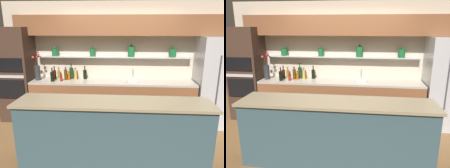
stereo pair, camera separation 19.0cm
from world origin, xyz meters
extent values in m
plane|color=brown|center=(0.00, 0.00, 0.00)|extent=(12.00, 12.00, 0.00)
cube|color=beige|center=(0.00, 1.60, 1.30)|extent=(5.20, 0.10, 2.60)
cube|color=#B7B7BC|center=(-0.13, 1.46, 1.41)|extent=(3.42, 0.18, 0.02)
cylinder|color=#19602D|center=(-1.43, 1.45, 1.50)|extent=(0.14, 0.14, 0.16)
sphere|color=#19602D|center=(-1.43, 1.45, 1.60)|extent=(0.05, 0.05, 0.05)
cylinder|color=#19602D|center=(-0.58, 1.45, 1.51)|extent=(0.12, 0.12, 0.17)
sphere|color=#19602D|center=(-0.58, 1.45, 1.61)|extent=(0.04, 0.04, 0.04)
cylinder|color=#19602D|center=(0.28, 1.45, 1.53)|extent=(0.15, 0.15, 0.22)
sphere|color=#19602D|center=(0.28, 1.45, 1.66)|extent=(0.05, 0.05, 0.05)
cylinder|color=#19602D|center=(1.18, 1.45, 1.51)|extent=(0.15, 0.15, 0.18)
sphere|color=#19602D|center=(1.18, 1.45, 1.62)|extent=(0.05, 0.05, 0.05)
cube|color=brown|center=(0.00, 1.38, 2.09)|extent=(4.42, 0.34, 0.42)
cube|color=brown|center=(-0.13, 1.24, 0.44)|extent=(3.52, 0.62, 0.88)
cube|color=#ADA393|center=(-0.13, 1.24, 0.90)|extent=(3.52, 0.62, 0.04)
cube|color=#334C56|center=(0.00, -0.36, 0.49)|extent=(2.82, 0.55, 0.98)
cube|color=gray|center=(0.00, -0.36, 1.00)|extent=(2.88, 0.61, 0.04)
cube|color=#B7B7BC|center=(2.13, 1.20, 0.94)|extent=(0.95, 0.70, 1.88)
cylinder|color=#4C4C51|center=(1.96, 0.83, 1.03)|extent=(0.02, 0.02, 1.03)
cube|color=#3D281E|center=(-2.25, 1.24, 1.03)|extent=(0.70, 0.62, 2.06)
cube|color=black|center=(-2.25, 0.92, 0.78)|extent=(0.58, 0.02, 0.40)
cube|color=black|center=(-2.25, 0.92, 1.30)|extent=(0.58, 0.02, 0.28)
cube|color=#B7B7BC|center=(-2.25, 0.92, 1.05)|extent=(0.61, 0.02, 0.06)
cylinder|color=#2D2D33|center=(-1.76, 1.20, 1.08)|extent=(0.12, 0.12, 0.32)
cylinder|color=#4C3319|center=(-1.75, 1.21, 1.35)|extent=(0.02, 0.02, 0.24)
sphere|color=red|center=(-1.73, 1.23, 1.47)|extent=(0.04, 0.04, 0.04)
cylinder|color=#4C3319|center=(-1.79, 1.19, 1.33)|extent=(0.01, 0.04, 0.18)
sphere|color=red|center=(-1.83, 1.18, 1.42)|extent=(0.06, 0.06, 0.06)
cylinder|color=#4C3319|center=(-1.76, 1.22, 1.34)|extent=(0.05, 0.03, 0.21)
sphere|color=red|center=(-1.74, 1.25, 1.44)|extent=(0.05, 0.05, 0.05)
cylinder|color=#4C3319|center=(-1.75, 1.18, 1.35)|extent=(0.03, 0.04, 0.23)
sphere|color=red|center=(-1.71, 1.16, 1.47)|extent=(0.05, 0.05, 0.05)
cylinder|color=#4C3319|center=(-1.76, 1.21, 1.38)|extent=(0.08, 0.03, 0.28)
sphere|color=red|center=(-1.75, 1.25, 1.53)|extent=(0.04, 0.04, 0.04)
cylinder|color=#B7B7BC|center=(0.33, 1.24, 0.93)|extent=(0.30, 0.30, 0.02)
cylinder|color=#B7B7BC|center=(0.33, 1.35, 1.05)|extent=(0.02, 0.02, 0.22)
cylinder|color=#B7B7BC|center=(0.33, 1.29, 1.16)|extent=(0.02, 0.12, 0.02)
cylinder|color=tan|center=(-0.94, 1.29, 1.02)|extent=(0.07, 0.07, 0.20)
cylinder|color=tan|center=(-0.94, 1.29, 1.14)|extent=(0.03, 0.03, 0.04)
cylinder|color=black|center=(-0.94, 1.29, 1.17)|extent=(0.03, 0.03, 0.01)
cylinder|color=olive|center=(-1.36, 1.42, 1.01)|extent=(0.07, 0.07, 0.17)
cylinder|color=olive|center=(-1.36, 1.42, 1.12)|extent=(0.03, 0.03, 0.05)
cylinder|color=black|center=(-1.36, 1.42, 1.15)|extent=(0.03, 0.03, 0.01)
cylinder|color=black|center=(-1.40, 1.10, 1.02)|extent=(0.08, 0.08, 0.20)
cylinder|color=black|center=(-1.40, 1.10, 1.16)|extent=(0.02, 0.02, 0.08)
cylinder|color=black|center=(-1.40, 1.10, 1.21)|extent=(0.03, 0.03, 0.01)
cylinder|color=#9E4C0A|center=(-1.08, 1.25, 0.99)|extent=(0.06, 0.06, 0.14)
cylinder|color=#9E4C0A|center=(-1.08, 1.25, 1.08)|extent=(0.03, 0.03, 0.04)
cylinder|color=black|center=(-1.08, 1.25, 1.10)|extent=(0.03, 0.03, 0.01)
cylinder|color=#380C0C|center=(-1.42, 1.31, 1.02)|extent=(0.07, 0.07, 0.20)
cylinder|color=#380C0C|center=(-1.42, 1.31, 1.16)|extent=(0.02, 0.02, 0.08)
cylinder|color=black|center=(-1.42, 1.31, 1.20)|extent=(0.03, 0.03, 0.01)
cylinder|color=black|center=(-0.75, 1.37, 1.02)|extent=(0.08, 0.08, 0.20)
cylinder|color=black|center=(-0.75, 1.37, 1.16)|extent=(0.02, 0.02, 0.08)
cylinder|color=black|center=(-0.75, 1.37, 1.21)|extent=(0.03, 0.03, 0.01)
cylinder|color=#9E4C0A|center=(-0.92, 1.36, 0.99)|extent=(0.05, 0.05, 0.14)
cylinder|color=#9E4C0A|center=(-0.92, 1.36, 1.08)|extent=(0.03, 0.03, 0.04)
cylinder|color=black|center=(-0.92, 1.36, 1.10)|extent=(0.03, 0.03, 0.01)
cylinder|color=#4C2D0C|center=(-1.15, 1.27, 1.03)|extent=(0.08, 0.08, 0.22)
cylinder|color=#4C2D0C|center=(-1.15, 1.27, 1.16)|extent=(0.03, 0.03, 0.04)
cylinder|color=black|center=(-1.15, 1.27, 1.19)|extent=(0.03, 0.03, 0.01)
cylinder|color=maroon|center=(-1.22, 1.13, 0.99)|extent=(0.06, 0.06, 0.13)
cylinder|color=maroon|center=(-1.22, 1.13, 1.07)|extent=(0.03, 0.03, 0.04)
cylinder|color=black|center=(-1.22, 1.13, 1.09)|extent=(0.03, 0.03, 0.01)
cylinder|color=#193814|center=(-1.06, 1.38, 1.04)|extent=(0.09, 0.09, 0.25)
cylinder|color=#193814|center=(-1.06, 1.38, 1.21)|extent=(0.02, 0.02, 0.08)
cylinder|color=black|center=(-1.06, 1.38, 1.25)|extent=(0.03, 0.03, 0.01)
cylinder|color=black|center=(-1.19, 1.36, 0.98)|extent=(0.06, 0.06, 0.13)
cylinder|color=black|center=(-1.19, 1.36, 1.06)|extent=(0.03, 0.03, 0.04)
cylinder|color=black|center=(-1.19, 1.36, 1.09)|extent=(0.03, 0.03, 0.01)
camera|label=1|loc=(0.20, -3.36, 2.10)|focal=35.00mm
camera|label=2|loc=(0.39, -3.34, 2.10)|focal=35.00mm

